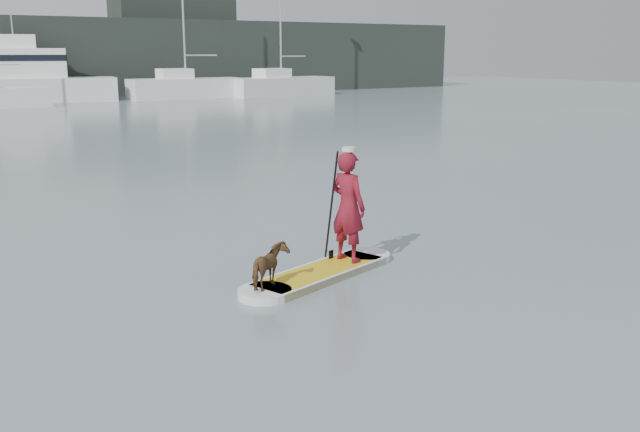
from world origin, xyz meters
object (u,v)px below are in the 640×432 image
paddler (348,207)px  motor_yacht_a (33,77)px  paddleboard (320,273)px  sailboat_f (280,84)px  sailboat_e (185,87)px  dog (270,267)px

paddler → motor_yacht_a: size_ratio=0.17×
paddleboard → sailboat_f: 47.22m
sailboat_e → motor_yacht_a: 10.65m
paddler → dog: (-1.76, -0.56, -0.59)m
paddleboard → sailboat_f: size_ratio=0.23×
paddleboard → dog: bearing=-180.0°
sailboat_e → sailboat_f: size_ratio=0.91×
paddler → sailboat_e: bearing=-33.4°
paddler → sailboat_e: sailboat_e is taller
sailboat_e → sailboat_f: sailboat_f is taller
paddleboard → sailboat_f: sailboat_f is taller
motor_yacht_a → paddler: bearing=-84.3°
paddleboard → sailboat_e: 44.88m
paddler → sailboat_f: (21.56, 41.43, -0.11)m
paddleboard → motor_yacht_a: bearing=67.1°
sailboat_f → dog: bearing=-127.3°
paddleboard → sailboat_e: size_ratio=0.26×
motor_yacht_a → sailboat_e: bearing=-1.8°
dog → sailboat_f: bearing=-65.6°
paddler → dog: bearing=92.4°
dog → motor_yacht_a: (5.18, 44.99, 1.27)m
paddleboard → motor_yacht_a: (4.09, 44.64, 1.65)m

